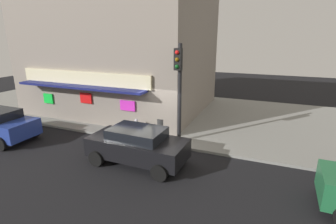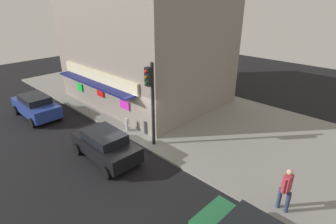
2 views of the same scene
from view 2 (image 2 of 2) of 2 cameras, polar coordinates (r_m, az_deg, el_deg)
The scene contains 9 objects.
ground_plane at distance 14.97m, azimuth -6.97°, elevation -7.08°, with size 53.48×53.48×0.00m, color black.
sidewalk at distance 18.29m, azimuth 5.76°, elevation -0.78°, with size 35.66×10.53×0.12m, color gray.
corner_building at distance 20.51m, azimuth -4.89°, elevation 13.54°, with size 11.10×9.53×7.77m.
traffic_light at distance 13.36m, azimuth -3.74°, elevation 3.87°, with size 0.32×0.58×4.61m.
fire_hydrant at distance 16.08m, azimuth -8.90°, elevation -2.72°, with size 0.48×0.24×0.85m.
trash_can at distance 15.70m, azimuth -4.37°, elevation -3.19°, with size 0.53×0.53×0.81m, color #2D2D2D.
pedestrian at distance 11.00m, azimuth 24.48°, elevation -14.99°, with size 0.49×0.54×1.85m.
parked_car_blue at distance 20.06m, azimuth -26.99°, elevation 1.22°, with size 4.23×2.00×1.54m.
parked_car_black at distance 13.67m, azimuth -13.57°, elevation -6.98°, with size 4.05×2.08×1.51m.
Camera 2 is at (10.10, -7.96, 7.65)m, focal length 27.78 mm.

